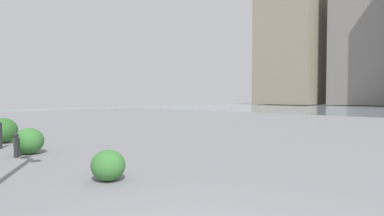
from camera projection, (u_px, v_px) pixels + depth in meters
name	position (u px, v px, depth m)	size (l,w,h in m)	color
building_slab	(374.00, 26.00, 61.09)	(14.44, 11.13, 31.97)	gray
building_annex	(292.00, 52.00, 69.91)	(12.56, 14.72, 25.86)	gray
bollard_near	(16.00, 145.00, 8.30)	(0.13, 0.13, 0.68)	#232328
bollard_mid	(0.00, 135.00, 9.72)	(0.13, 0.13, 0.86)	#232328
shrub_low	(108.00, 165.00, 6.01)	(0.72, 0.65, 0.61)	#387533
shrub_round	(29.00, 141.00, 8.82)	(0.89, 0.80, 0.76)	#387533
shrub_wide	(3.00, 130.00, 10.96)	(1.05, 0.95, 0.90)	#2D6628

